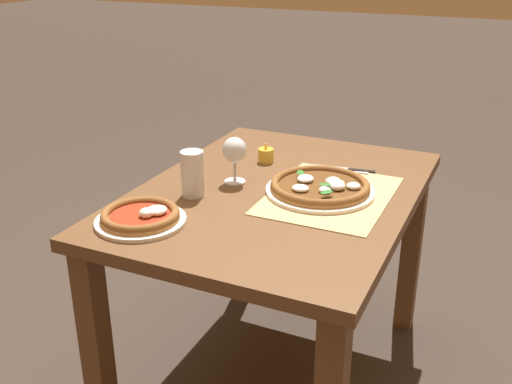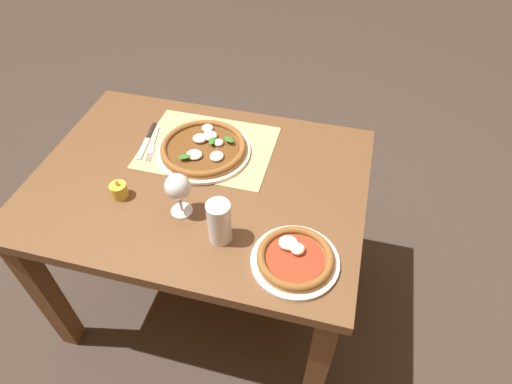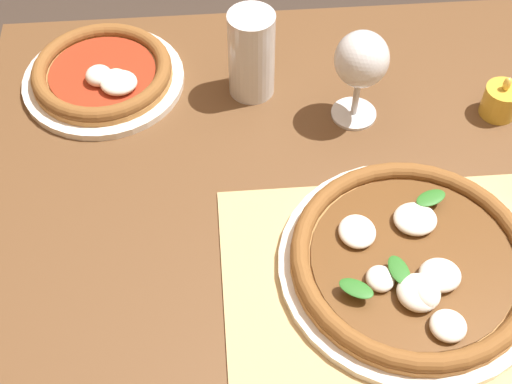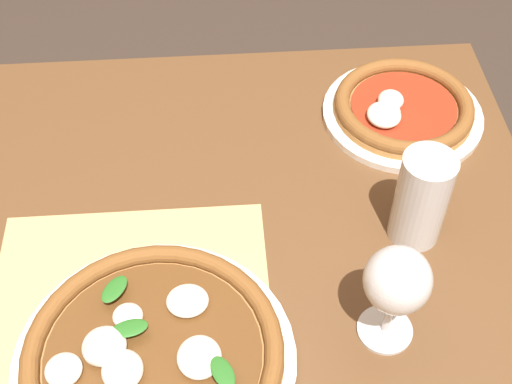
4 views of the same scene
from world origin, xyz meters
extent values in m
cube|color=brown|center=(0.00, 0.00, 0.72)|extent=(1.15, 0.84, 0.04)
cube|color=brown|center=(-0.51, -0.36, 0.35)|extent=(0.07, 0.07, 0.70)
cube|color=brown|center=(-0.51, 0.36, 0.35)|extent=(0.07, 0.07, 0.70)
cube|color=tan|center=(0.02, -0.17, 0.74)|extent=(0.48, 0.36, 0.00)
cylinder|color=silver|center=(0.03, -0.13, 0.75)|extent=(0.34, 0.34, 0.01)
cylinder|color=#B77F42|center=(0.03, -0.13, 0.76)|extent=(0.31, 0.31, 0.01)
torus|color=brown|center=(0.03, -0.13, 0.77)|extent=(0.31, 0.31, 0.02)
cylinder|color=brown|center=(0.03, -0.13, 0.77)|extent=(0.26, 0.26, 0.00)
ellipsoid|color=white|center=(0.03, -0.19, 0.78)|extent=(0.04, 0.04, 0.03)
ellipsoid|color=white|center=(0.02, -0.19, 0.78)|extent=(0.05, 0.05, 0.03)
ellipsoid|color=white|center=(-0.04, -0.09, 0.78)|extent=(0.05, 0.05, 0.02)
ellipsoid|color=white|center=(0.04, -0.24, 0.78)|extent=(0.04, 0.04, 0.02)
ellipsoid|color=white|center=(0.05, -0.17, 0.78)|extent=(0.05, 0.05, 0.03)
ellipsoid|color=white|center=(0.04, -0.08, 0.78)|extent=(0.06, 0.05, 0.02)
ellipsoid|color=white|center=(-0.02, -0.16, 0.78)|extent=(0.04, 0.04, 0.02)
ellipsoid|color=#286B23|center=(-0.06, -0.18, 0.79)|extent=(0.05, 0.04, 0.00)
ellipsoid|color=#286B23|center=(0.07, -0.05, 0.79)|extent=(0.05, 0.04, 0.00)
ellipsoid|color=#286B23|center=(0.00, -0.16, 0.79)|extent=(0.03, 0.05, 0.00)
cylinder|color=silver|center=(-0.39, 0.26, 0.75)|extent=(0.26, 0.26, 0.01)
cylinder|color=#B77F42|center=(-0.39, 0.26, 0.76)|extent=(0.22, 0.22, 0.01)
torus|color=brown|center=(-0.39, 0.26, 0.77)|extent=(0.22, 0.22, 0.02)
cylinder|color=maroon|center=(-0.39, 0.26, 0.76)|extent=(0.17, 0.17, 0.00)
ellipsoid|color=white|center=(-0.39, 0.23, 0.78)|extent=(0.04, 0.04, 0.03)
ellipsoid|color=white|center=(-0.36, 0.22, 0.77)|extent=(0.06, 0.05, 0.02)
ellipsoid|color=white|center=(-0.37, 0.23, 0.78)|extent=(0.04, 0.03, 0.03)
cylinder|color=silver|center=(0.00, 0.15, 0.74)|extent=(0.07, 0.07, 0.00)
cylinder|color=silver|center=(0.00, 0.15, 0.78)|extent=(0.01, 0.01, 0.06)
ellipsoid|color=silver|center=(0.00, 0.15, 0.85)|extent=(0.08, 0.08, 0.08)
ellipsoid|color=#AD5B14|center=(0.00, 0.15, 0.84)|extent=(0.07, 0.07, 0.05)
cylinder|color=silver|center=(-0.15, 0.22, 0.81)|extent=(0.07, 0.07, 0.15)
cylinder|color=black|center=(-0.15, 0.22, 0.80)|extent=(0.07, 0.07, 0.12)
cylinder|color=silver|center=(-0.15, 0.22, 0.86)|extent=(0.07, 0.07, 0.02)
camera|label=1|loc=(-1.64, -0.68, 1.48)|focal=42.00mm
camera|label=2|loc=(-0.46, 0.97, 1.78)|focal=30.00mm
camera|label=3|loc=(-0.21, -0.62, 1.53)|focal=50.00mm
camera|label=4|loc=(0.45, -0.04, 1.53)|focal=50.00mm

